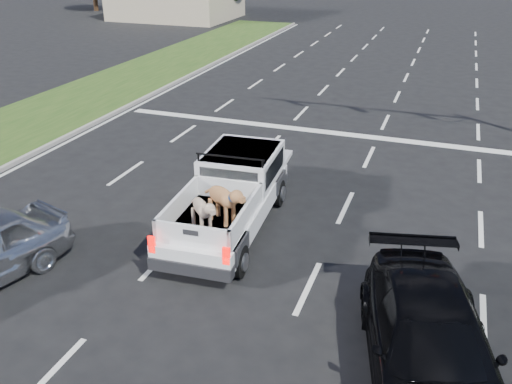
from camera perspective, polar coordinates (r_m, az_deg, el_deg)
ground at (r=12.21m, az=-2.54°, el=-8.41°), size 160.00×160.00×0.00m
road_markings at (r=17.74m, az=5.50°, el=2.81°), size 17.75×60.00×0.01m
grass_median_left at (r=22.80m, az=-24.23°, el=5.96°), size 5.00×60.00×0.10m
curb_left at (r=21.21m, az=-19.37°, el=5.48°), size 0.15×60.00×0.14m
pickup_truck at (r=13.56m, az=-2.70°, el=-0.33°), size 2.26×5.31×1.95m
black_coupe at (r=9.64m, az=17.85°, el=-15.10°), size 3.16×5.35×1.45m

